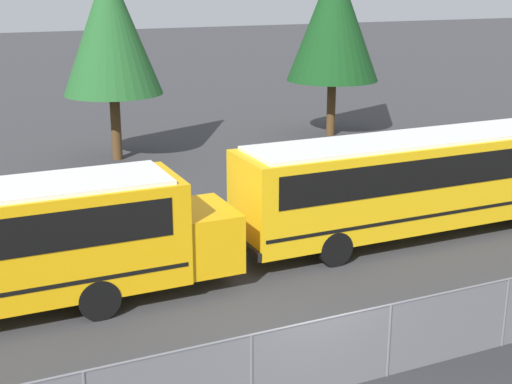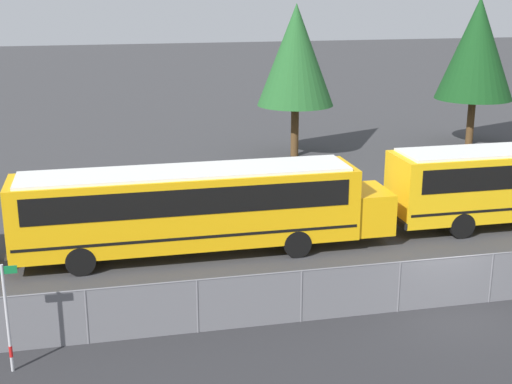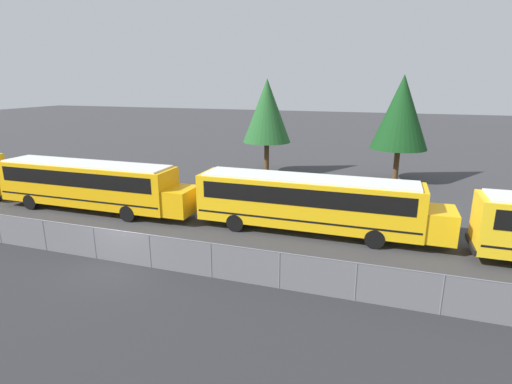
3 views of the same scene
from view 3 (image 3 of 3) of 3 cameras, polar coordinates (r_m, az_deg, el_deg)
name	(u,v)px [view 3 (image 3 of 3)]	position (r m, az deg, el deg)	size (l,w,h in m)	color
ground_plane	(123,263)	(19.83, -18.43, -9.58)	(200.00, 200.00, 0.00)	#38383A
road_strip	(10,339)	(16.10, -31.73, -17.41)	(103.12, 12.00, 0.01)	#2B2B2D
fence	(122,246)	(19.51, -18.64, -7.38)	(69.19, 0.07, 1.61)	#9EA0A5
school_bus_1	(90,183)	(27.71, -22.58, 1.26)	(13.70, 2.45, 3.16)	#EDA80F
school_bus_2	(312,200)	(21.94, 7.95, -1.20)	(13.70, 2.45, 3.16)	yellow
tree_0	(401,112)	(34.71, 20.04, 10.64)	(4.54, 4.54, 8.71)	#51381E
tree_1	(267,111)	(35.74, 1.57, 11.50)	(4.23, 4.23, 8.41)	#51381E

